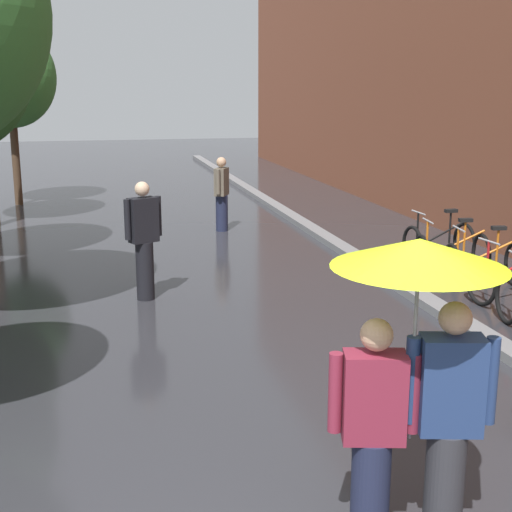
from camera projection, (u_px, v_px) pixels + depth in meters
kerb_strip at (330, 240)px, 14.18m from camera, size 0.30×36.00×0.12m
street_tree_4 at (9, 77)px, 18.12m from camera, size 2.33×2.33×4.58m
parked_bicycle_3 at (511, 277)px, 10.22m from camera, size 1.15×0.81×0.96m
parked_bicycle_4 at (483, 263)px, 11.01m from camera, size 1.17×0.84×0.96m
parked_bicycle_5 at (451, 254)px, 11.66m from camera, size 1.16×0.83×0.96m
parked_bicycle_6 at (439, 242)px, 12.49m from camera, size 1.11×0.75×0.96m
couple_under_umbrella at (415, 352)px, 4.50m from camera, size 1.10×1.10×2.13m
pedestrian_walking_midground at (144, 240)px, 10.25m from camera, size 0.54×0.37×1.73m
pedestrian_walking_far at (222, 194)px, 15.24m from camera, size 0.38×0.53×1.59m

